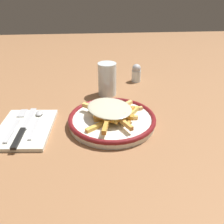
{
  "coord_description": "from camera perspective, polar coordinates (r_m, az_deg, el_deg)",
  "views": [
    {
      "loc": [
        -0.05,
        -0.61,
        0.38
      ],
      "look_at": [
        0.0,
        0.0,
        0.04
      ],
      "focal_mm": 39.3,
      "sensor_mm": 36.0,
      "label": 1
    }
  ],
  "objects": [
    {
      "name": "ground_plane",
      "position": [
        0.72,
        0.0,
        -2.77
      ],
      "size": [
        2.6,
        2.6,
        0.0
      ],
      "primitive_type": "plane",
      "color": "#966641"
    },
    {
      "name": "plate",
      "position": [
        0.71,
        0.0,
        -1.81
      ],
      "size": [
        0.25,
        0.25,
        0.03
      ],
      "color": "white",
      "rests_on": "ground_plane"
    },
    {
      "name": "fries_heap",
      "position": [
        0.7,
        -0.02,
        0.15
      ],
      "size": [
        0.19,
        0.2,
        0.04
      ],
      "color": "#E5A953",
      "rests_on": "plate"
    },
    {
      "name": "napkin",
      "position": [
        0.73,
        -19.54,
        -3.66
      ],
      "size": [
        0.16,
        0.21,
        0.01
      ],
      "primitive_type": "cube",
      "rotation": [
        0.0,
        0.0,
        -0.07
      ],
      "color": "silver",
      "rests_on": "ground_plane"
    },
    {
      "name": "fork",
      "position": [
        0.74,
        -21.48,
        -2.7
      ],
      "size": [
        0.03,
        0.18,
        0.0
      ],
      "color": "silver",
      "rests_on": "napkin"
    },
    {
      "name": "knife",
      "position": [
        0.71,
        -20.04,
        -3.9
      ],
      "size": [
        0.02,
        0.21,
        0.01
      ],
      "color": "black",
      "rests_on": "napkin"
    },
    {
      "name": "spoon",
      "position": [
        0.75,
        -16.97,
        -1.56
      ],
      "size": [
        0.02,
        0.15,
        0.01
      ],
      "color": "silver",
      "rests_on": "napkin"
    },
    {
      "name": "water_glass",
      "position": [
        0.88,
        -1.14,
        7.64
      ],
      "size": [
        0.07,
        0.07,
        0.12
      ],
      "primitive_type": "cylinder",
      "color": "silver",
      "rests_on": "ground_plane"
    },
    {
      "name": "salt_shaker",
      "position": [
        1.01,
        5.68,
        9.05
      ],
      "size": [
        0.04,
        0.04,
        0.07
      ],
      "color": "silver",
      "rests_on": "ground_plane"
    }
  ]
}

